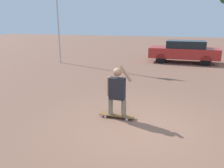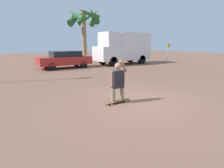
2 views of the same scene
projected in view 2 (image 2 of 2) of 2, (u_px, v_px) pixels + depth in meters
ground_plane at (137, 102)px, 6.46m from camera, size 80.00×80.00×0.00m
skateboard at (118, 101)px, 6.32m from camera, size 1.00×0.24×0.09m
person_skateboarder at (118, 80)px, 6.14m from camera, size 0.72×0.23×1.45m
camper_van at (124, 47)px, 18.02m from camera, size 5.95×2.15×3.17m
parked_car_red at (65, 59)px, 15.16m from camera, size 4.47×1.85×1.48m
palm_tree_near_van at (84, 19)px, 20.95m from camera, size 4.26×4.29×6.24m
street_sign at (168, 51)px, 19.00m from camera, size 0.44×0.06×2.09m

